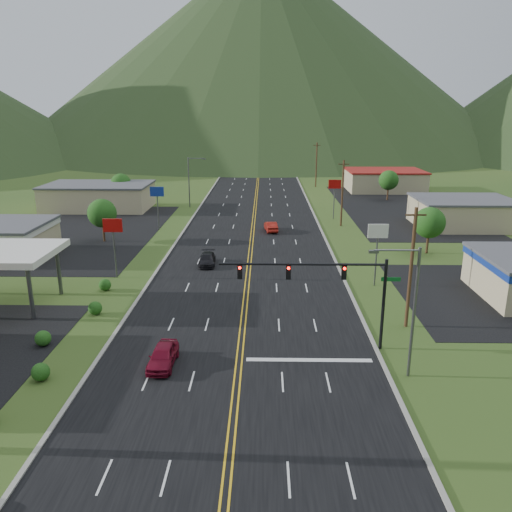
{
  "coord_description": "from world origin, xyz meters",
  "views": [
    {
      "loc": [
        1.77,
        -20.15,
        17.29
      ],
      "look_at": [
        1.0,
        23.12,
        4.5
      ],
      "focal_mm": 35.0,
      "sensor_mm": 36.0,
      "label": 1
    }
  ],
  "objects_px": {
    "car_red_far": "(271,227)",
    "traffic_signal": "(329,281)",
    "car_red_near": "(163,356)",
    "streetlight_west": "(191,179)",
    "streetlight_east": "(410,304)",
    "car_dark_mid": "(207,260)"
  },
  "relations": [
    {
      "from": "traffic_signal",
      "to": "car_red_near",
      "type": "xyz_separation_m",
      "value": [
        -11.77,
        -2.92,
        -4.6
      ]
    },
    {
      "from": "car_red_far",
      "to": "streetlight_east",
      "type": "bearing_deg",
      "value": 93.81
    },
    {
      "from": "traffic_signal",
      "to": "car_red_far",
      "type": "relative_size",
      "value": 3.01
    },
    {
      "from": "streetlight_west",
      "to": "car_dark_mid",
      "type": "distance_m",
      "value": 36.36
    },
    {
      "from": "car_red_near",
      "to": "car_red_far",
      "type": "height_order",
      "value": "car_red_near"
    },
    {
      "from": "streetlight_east",
      "to": "streetlight_west",
      "type": "relative_size",
      "value": 1.0
    },
    {
      "from": "streetlight_west",
      "to": "car_red_near",
      "type": "distance_m",
      "value": 59.44
    },
    {
      "from": "car_red_far",
      "to": "traffic_signal",
      "type": "bearing_deg",
      "value": 87.99
    },
    {
      "from": "streetlight_east",
      "to": "car_dark_mid",
      "type": "distance_m",
      "value": 29.68
    },
    {
      "from": "car_red_near",
      "to": "traffic_signal",
      "type": "bearing_deg",
      "value": 15.49
    },
    {
      "from": "traffic_signal",
      "to": "streetlight_east",
      "type": "xyz_separation_m",
      "value": [
        4.7,
        -4.0,
        -0.15
      ]
    },
    {
      "from": "streetlight_east",
      "to": "car_red_near",
      "type": "distance_m",
      "value": 17.09
    },
    {
      "from": "car_red_far",
      "to": "streetlight_west",
      "type": "bearing_deg",
      "value": -60.58
    },
    {
      "from": "car_red_far",
      "to": "car_dark_mid",
      "type": "bearing_deg",
      "value": 57.76
    },
    {
      "from": "streetlight_east",
      "to": "car_red_far",
      "type": "distance_m",
      "value": 42.23
    },
    {
      "from": "car_red_near",
      "to": "car_dark_mid",
      "type": "xyz_separation_m",
      "value": [
        0.47,
        23.51,
        -0.09
      ]
    },
    {
      "from": "traffic_signal",
      "to": "streetlight_west",
      "type": "xyz_separation_m",
      "value": [
        -18.16,
        56.0,
        -0.15
      ]
    },
    {
      "from": "traffic_signal",
      "to": "streetlight_east",
      "type": "height_order",
      "value": "streetlight_east"
    },
    {
      "from": "streetlight_east",
      "to": "car_red_far",
      "type": "relative_size",
      "value": 2.07
    },
    {
      "from": "streetlight_west",
      "to": "car_dark_mid",
      "type": "relative_size",
      "value": 2.04
    },
    {
      "from": "streetlight_east",
      "to": "car_red_far",
      "type": "xyz_separation_m",
      "value": [
        -8.49,
        41.12,
        -4.46
      ]
    },
    {
      "from": "streetlight_east",
      "to": "car_dark_mid",
      "type": "relative_size",
      "value": 2.04
    }
  ]
}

